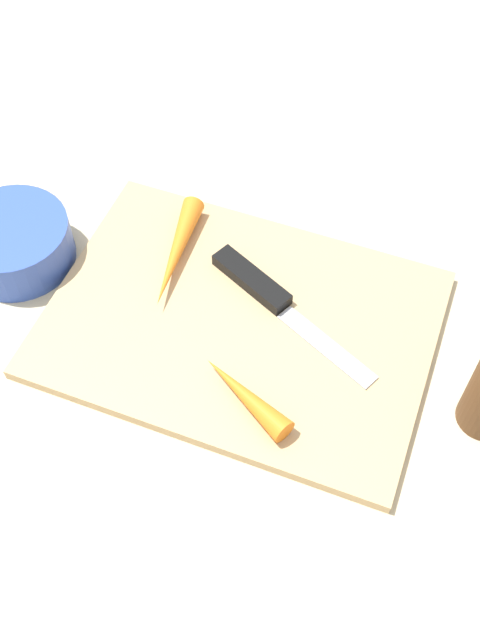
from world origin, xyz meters
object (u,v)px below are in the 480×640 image
(knife, at_px, (261,288))
(small_bowl, at_px, (15,242))
(carrot_long, at_px, (176,252))
(cutting_board, at_px, (240,324))
(carrot_short, at_px, (245,395))

(knife, distance_m, small_bowl, 0.25)
(knife, bearing_deg, carrot_long, -159.62)
(cutting_board, height_order, knife, knife)
(knife, relative_size, carrot_short, 1.92)
(carrot_short, xyz_separation_m, small_bowl, (0.28, -0.08, 0.00))
(small_bowl, bearing_deg, carrot_short, 163.79)
(cutting_board, relative_size, small_bowl, 3.11)
(carrot_long, distance_m, small_bowl, 0.16)
(carrot_long, bearing_deg, knife, 77.48)
(carrot_short, relative_size, small_bowl, 0.85)
(cutting_board, xyz_separation_m, carrot_long, (0.09, -0.05, 0.02))
(knife, bearing_deg, small_bowl, -146.18)
(knife, xyz_separation_m, small_bowl, (0.25, 0.04, 0.01))
(carrot_short, bearing_deg, knife, -50.61)
(cutting_board, distance_m, carrot_long, 0.10)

